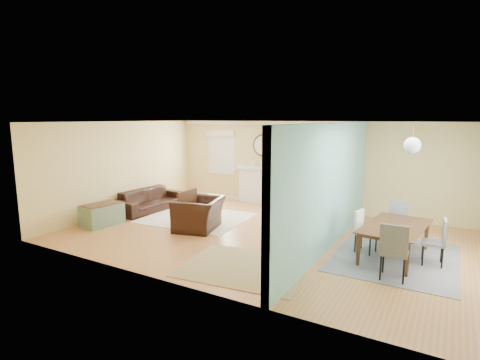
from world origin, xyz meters
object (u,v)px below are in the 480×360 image
green_chair (318,206)px  credenza (332,211)px  dining_table (396,242)px  sofa (150,200)px  eames_chair (199,214)px

green_chair → credenza: (0.62, -0.75, 0.09)m
green_chair → dining_table: 3.21m
sofa → green_chair: sofa is taller
eames_chair → green_chair: eames_chair is taller
sofa → dining_table: bearing=-91.7°
sofa → credenza: (5.12, 1.01, 0.08)m
green_chair → dining_table: (2.31, -2.22, 0.01)m
sofa → dining_table: 6.84m
credenza → dining_table: bearing=-40.9°
eames_chair → green_chair: (2.13, 2.58, -0.07)m
sofa → green_chair: 4.84m
green_chair → sofa: bearing=20.8°
sofa → dining_table: dining_table is taller
sofa → eames_chair: size_ratio=1.83×
credenza → sofa: bearing=-168.8°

